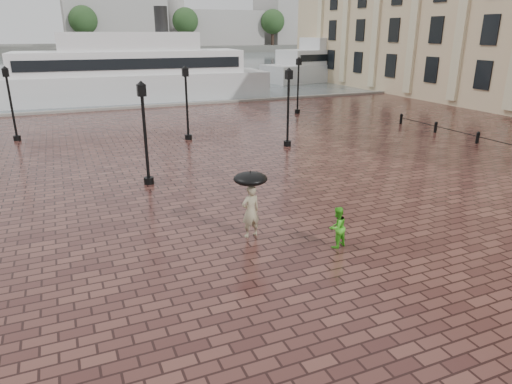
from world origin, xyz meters
TOP-DOWN VIEW (x-y plane):
  - ground at (0.00, 0.00)m, footprint 300.00×300.00m
  - harbour_water at (0.00, 92.00)m, footprint 240.00×240.00m
  - quay_edge at (0.00, 32.00)m, footprint 80.00×0.60m
  - far_shore at (0.00, 160.00)m, footprint 300.00×60.00m
  - distant_skyline at (48.14, 150.00)m, footprint 102.50×22.00m
  - far_trees at (0.00, 138.00)m, footprint 188.00×8.00m
  - street_lamps at (-1.60, 17.60)m, footprint 21.44×14.44m
  - adult_pedestrian at (-3.92, 3.04)m, footprint 0.71×0.51m
  - child_pedestrian at (-1.71, 1.25)m, footprint 0.77×0.67m
  - ferry_near at (-2.32, 37.41)m, footprint 27.07×7.97m
  - ferry_far at (28.11, 47.17)m, footprint 24.24×9.33m
  - umbrella at (-3.92, 3.04)m, footprint 1.10×1.10m

SIDE VIEW (x-z plane):
  - ground at x=0.00m, z-range 0.00..0.00m
  - harbour_water at x=0.00m, z-range 0.00..0.00m
  - quay_edge at x=0.00m, z-range -0.15..0.15m
  - child_pedestrian at x=-1.71m, z-range 0.00..1.34m
  - adult_pedestrian at x=-3.92m, z-range 0.00..1.79m
  - far_shore at x=0.00m, z-range 0.00..2.00m
  - umbrella at x=-3.92m, z-range 1.44..2.61m
  - street_lamps at x=-1.60m, z-range 0.13..4.53m
  - ferry_far at x=28.11m, z-range -1.55..6.21m
  - ferry_near at x=-2.32m, z-range -1.75..7.02m
  - far_trees at x=0.00m, z-range 2.67..16.17m
  - distant_skyline at x=48.14m, z-range -7.05..25.95m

